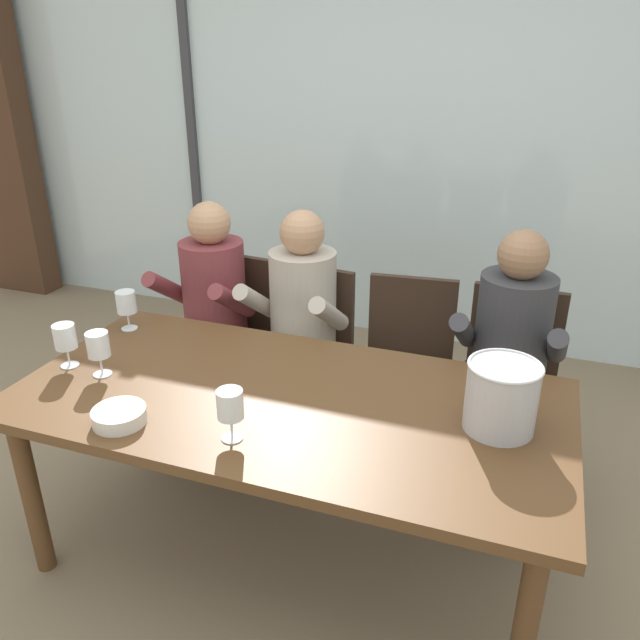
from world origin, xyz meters
TOP-DOWN VIEW (x-y plane):
  - ground at (0.00, 1.00)m, footprint 14.00×14.00m
  - window_glass_panel at (0.00, 2.22)m, footprint 7.16×0.03m
  - window_mullion_left at (-1.61, 2.20)m, footprint 0.06×0.06m
  - hillside_vineyard at (0.00, 6.25)m, footprint 13.16×2.40m
  - dining_table at (0.00, 0.00)m, footprint 1.96×0.96m
  - chair_near_curtain at (-0.70, 0.91)m, footprint 0.49×0.49m
  - chair_left_of_center at (-0.26, 0.88)m, footprint 0.49×0.49m
  - chair_center at (0.25, 0.89)m, footprint 0.48×0.48m
  - chair_right_of_center at (0.72, 0.92)m, footprint 0.46×0.46m
  - person_maroon_top at (-0.75, 0.75)m, footprint 0.49×0.63m
  - person_beige_jumper at (-0.26, 0.75)m, footprint 0.48×0.63m
  - person_charcoal_jacket at (0.71, 0.75)m, footprint 0.48×0.63m
  - ice_bucket_primary at (0.72, 0.05)m, footprint 0.24×0.24m
  - tasting_bowl at (-0.45, -0.34)m, footprint 0.18×0.18m
  - wine_glass_by_left_taster at (-0.72, -0.09)m, footprint 0.08×0.08m
  - wine_glass_near_bucket at (-0.87, 0.30)m, footprint 0.08×0.08m
  - wine_glass_center_pour at (-0.06, -0.30)m, footprint 0.08×0.08m
  - wine_glass_by_right_taster at (-0.88, -0.07)m, footprint 0.08×0.08m

SIDE VIEW (x-z plane):
  - ground at x=0.00m, z-range 0.00..0.00m
  - chair_near_curtain at x=-0.70m, z-range 0.07..0.94m
  - chair_left_of_center at x=-0.26m, z-range 0.07..0.94m
  - chair_center at x=0.25m, z-range 0.07..0.94m
  - chair_right_of_center at x=0.72m, z-range 0.07..0.94m
  - dining_table at x=0.00m, z-range 0.29..1.03m
  - person_maroon_top at x=-0.75m, z-range 0.08..1.28m
  - person_beige_jumper at x=-0.26m, z-range 0.08..1.28m
  - person_charcoal_jacket at x=0.71m, z-range 0.08..1.28m
  - tasting_bowl at x=-0.45m, z-range 0.74..0.79m
  - wine_glass_by_left_taster at x=-0.72m, z-range 0.77..0.94m
  - wine_glass_by_right_taster at x=-0.88m, z-range 0.77..0.94m
  - ice_bucket_primary at x=0.72m, z-range 0.74..0.97m
  - wine_glass_near_bucket at x=-0.87m, z-range 0.77..0.95m
  - wine_glass_center_pour at x=-0.06m, z-range 0.77..0.95m
  - hillside_vineyard at x=0.00m, z-range 0.00..1.91m
  - window_glass_panel at x=0.00m, z-range 0.00..2.60m
  - window_mullion_left at x=-1.61m, z-range 0.00..2.60m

